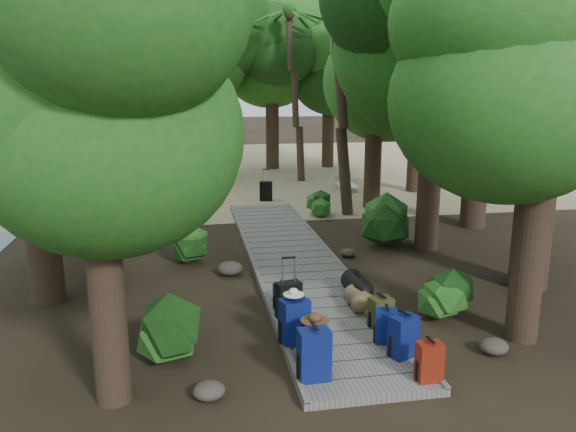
{
  "coord_description": "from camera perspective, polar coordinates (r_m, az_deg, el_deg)",
  "views": [
    {
      "loc": [
        -2.33,
        -11.25,
        4.09
      ],
      "look_at": [
        -0.03,
        1.58,
        1.0
      ],
      "focal_mm": 35.0,
      "sensor_mm": 36.0,
      "label": 1
    }
  ],
  "objects": [
    {
      "name": "palm_left_a",
      "position": [
        17.41,
        -16.25,
        11.37
      ],
      "size": [
        4.59,
        4.59,
        7.3
      ],
      "primitive_type": null,
      "color": "#143E11",
      "rests_on": "ground"
    },
    {
      "name": "palm_right_a",
      "position": [
        17.86,
        6.59,
        13.29
      ],
      "size": [
        4.82,
        4.82,
        8.21
      ],
      "primitive_type": null,
      "color": "#143E11",
      "rests_on": "ground"
    },
    {
      "name": "sand_beach",
      "position": [
        27.65,
        -5.27,
        4.79
      ],
      "size": [
        40.0,
        22.0,
        0.02
      ],
      "primitive_type": "cube",
      "color": "tan",
      "rests_on": "ground"
    },
    {
      "name": "tree_left_c",
      "position": [
        13.94,
        -18.46,
        10.98
      ],
      "size": [
        4.23,
        4.23,
        7.36
      ],
      "primitive_type": null,
      "color": "black",
      "rests_on": "ground"
    },
    {
      "name": "shrub_right_c",
      "position": [
        17.66,
        3.15,
        1.19
      ],
      "size": [
        0.85,
        0.85,
        0.76
      ],
      "primitive_type": null,
      "color": "#1D5519",
      "rests_on": "ground"
    },
    {
      "name": "shrub_right_a",
      "position": [
        10.54,
        15.47,
        -7.6
      ],
      "size": [
        0.91,
        0.91,
        0.82
      ],
      "primitive_type": null,
      "color": "#1D5519",
      "rests_on": "ground"
    },
    {
      "name": "tree_right_d",
      "position": [
        16.87,
        19.48,
        16.22
      ],
      "size": [
        5.62,
        5.62,
        10.31
      ],
      "primitive_type": null,
      "color": "black",
      "rests_on": "ground"
    },
    {
      "name": "backpack_right_a",
      "position": [
        8.11,
        14.16,
        -13.96
      ],
      "size": [
        0.35,
        0.25,
        0.61
      ],
      "primitive_type": null,
      "rotation": [
        0.0,
        0.0,
        0.02
      ],
      "color": "maroon",
      "rests_on": "boardwalk"
    },
    {
      "name": "hat_white",
      "position": [
        8.69,
        0.57,
        -7.66
      ],
      "size": [
        0.33,
        0.33,
        0.11
      ],
      "primitive_type": null,
      "color": "silver",
      "rests_on": "backpack_left_c"
    },
    {
      "name": "rock_right_b",
      "position": [
        12.06,
        16.08,
        -6.41
      ],
      "size": [
        0.45,
        0.41,
        0.25
      ],
      "primitive_type": null,
      "color": "#4C473F",
      "rests_on": "ground"
    },
    {
      "name": "hat_brown",
      "position": [
        8.24,
        2.77,
        -10.19
      ],
      "size": [
        0.42,
        0.42,
        0.13
      ],
      "primitive_type": null,
      "color": "#51351E",
      "rests_on": "backpack_left_b"
    },
    {
      "name": "rock_right_c",
      "position": [
        13.65,
        6.12,
        -3.73
      ],
      "size": [
        0.36,
        0.33,
        0.2
      ],
      "primitive_type": null,
      "color": "#4C473F",
      "rests_on": "ground"
    },
    {
      "name": "duffel_right_black",
      "position": [
        10.86,
        7.01,
        -6.98
      ],
      "size": [
        0.45,
        0.7,
        0.44
      ],
      "primitive_type": null,
      "rotation": [
        0.0,
        0.0,
        0.02
      ],
      "color": "black",
      "rests_on": "boardwalk"
    },
    {
      "name": "tree_right_f",
      "position": [
        21.98,
        13.35,
        14.55
      ],
      "size": [
        5.25,
        5.25,
        9.38
      ],
      "primitive_type": null,
      "color": "black",
      "rests_on": "ground"
    },
    {
      "name": "backpack_right_d",
      "position": [
        9.59,
        9.41,
        -9.47
      ],
      "size": [
        0.42,
        0.35,
        0.56
      ],
      "primitive_type": null,
      "rotation": [
        0.0,
        0.0,
        0.25
      ],
      "color": "#3B3D1B",
      "rests_on": "boardwalk"
    },
    {
      "name": "rock_right_a",
      "position": [
        9.46,
        20.19,
        -12.33
      ],
      "size": [
        0.45,
        0.4,
        0.25
      ],
      "primitive_type": null,
      "color": "#4C473F",
      "rests_on": "ground"
    },
    {
      "name": "suitcase_on_boardwalk",
      "position": [
        9.75,
        0.06,
        -8.57
      ],
      "size": [
        0.47,
        0.34,
        0.66
      ],
      "primitive_type": null,
      "rotation": [
        0.0,
        0.0,
        0.27
      ],
      "color": "black",
      "rests_on": "boardwalk"
    },
    {
      "name": "duffel_right_khaki",
      "position": [
        10.35,
        7.21,
        -8.27
      ],
      "size": [
        0.46,
        0.59,
        0.35
      ],
      "primitive_type": null,
      "rotation": [
        0.0,
        0.0,
        0.24
      ],
      "color": "brown",
      "rests_on": "boardwalk"
    },
    {
      "name": "tree_back_d",
      "position": [
        26.63,
        -17.94,
        13.13
      ],
      "size": [
        5.15,
        5.15,
        8.58
      ],
      "primitive_type": null,
      "color": "black",
      "rests_on": "ground"
    },
    {
      "name": "backpack_right_b",
      "position": [
        8.65,
        11.64,
        -11.67
      ],
      "size": [
        0.47,
        0.41,
        0.7
      ],
      "primitive_type": null,
      "rotation": [
        0.0,
        0.0,
        0.41
      ],
      "color": "navy",
      "rests_on": "boardwalk"
    },
    {
      "name": "tree_back_c",
      "position": [
        28.01,
        4.17,
        13.51
      ],
      "size": [
        4.66,
        4.66,
        8.39
      ],
      "primitive_type": null,
      "color": "black",
      "rests_on": "ground"
    },
    {
      "name": "sun_lounger",
      "position": [
        22.06,
        6.02,
        3.47
      ],
      "size": [
        0.75,
        2.0,
        0.64
      ],
      "primitive_type": null,
      "rotation": [
        0.0,
        0.0,
        -0.06
      ],
      "color": "silver",
      "rests_on": "sand_beach"
    },
    {
      "name": "rock_left_b",
      "position": [
        9.98,
        -11.42,
        -10.52
      ],
      "size": [
        0.35,
        0.31,
        0.19
      ],
      "primitive_type": null,
      "color": "#4C473F",
      "rests_on": "ground"
    },
    {
      "name": "backpack_right_c",
      "position": [
        9.06,
        9.94,
        -10.78
      ],
      "size": [
        0.4,
        0.33,
        0.6
      ],
      "primitive_type": null,
      "rotation": [
        0.0,
        0.0,
        -0.27
      ],
      "color": "navy",
      "rests_on": "boardwalk"
    },
    {
      "name": "backpack_left_b",
      "position": [
        8.37,
        2.58,
        -12.6
      ],
      "size": [
        0.35,
        0.26,
        0.62
      ],
      "primitive_type": null,
      "rotation": [
        0.0,
        0.0,
        -0.07
      ],
      "color": "black",
      "rests_on": "boardwalk"
    },
    {
      "name": "kayak",
      "position": [
        21.08,
        -13.87,
        2.28
      ],
      "size": [
        1.37,
        3.49,
        0.34
      ],
      "primitive_type": "ellipsoid",
      "rotation": [
        0.0,
        0.0,
        -0.19
      ],
      "color": "red",
      "rests_on": "sand_beach"
    },
    {
      "name": "shrub_left_c",
      "position": [
        16.44,
        -12.45,
        0.83
      ],
      "size": [
        1.38,
        1.38,
        1.24
      ],
      "primitive_type": null,
      "color": "#1D5519",
      "rests_on": "ground"
    },
    {
      "name": "tree_right_c",
      "position": [
        14.1,
        14.71,
        12.87
      ],
      "size": [
        4.71,
        4.71,
        8.16
      ],
      "primitive_type": null,
      "color": "black",
      "rests_on": "ground"
    },
    {
      "name": "ground",
      "position": [
        12.19,
        1.44,
        -6.26
      ],
      "size": [
        120.0,
        120.0,
        0.0
      ],
      "primitive_type": "plane",
      "color": "#2E2517",
      "rests_on": "ground"
    },
    {
      "name": "palm_right_b",
      "position": [
        22.99,
        8.81,
        12.23
      ],
      "size": [
        3.84,
        3.84,
        7.42
      ],
      "primitive_type": null,
      "color": "#143E11",
      "rests_on": "ground"
    },
    {
      "name": "tree_right_b",
      "position": [
        12.08,
        25.55,
        18.65
      ],
      "size": [
        6.12,
        6.12,
        10.93
      ],
      "primitive_type": null,
      "color": "black",
      "rests_on": "ground"
    },
    {
      "name": "tree_back_b",
      "position": [
        27.43,
        -1.64,
        14.28
      ],
      "size": [
        5.09,
        5.09,
        9.09
      ],
      "primitive_type": null,
      "color": "black",
      "rests_on": "ground"
    },
    {
      "name": "boardwalk",
      "position": [
        13.1,
        0.56,
        -4.57
      ],
      "size": [
        2.0,
        12.0,
        0.12
      ],
      "primitive_type": "cube",
      "color": "slate",
      "rests_on": "ground"
    },
    {
      "name": "tree_left_a",
      "position": [
        7.1,
        -18.97,
        5.98
      ],
      "size": [
        3.92,
        3.92,
        6.53
      ],
      "primitive_type": null,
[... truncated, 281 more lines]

